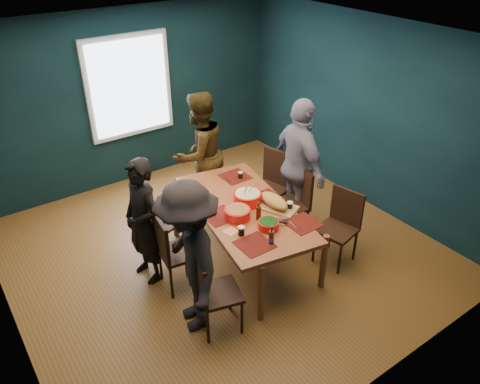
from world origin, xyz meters
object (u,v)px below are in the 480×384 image
at_px(chair_right_near, 341,221).
at_px(cutting_board, 274,202).
at_px(dining_table, 244,212).
at_px(chair_right_far, 273,181).
at_px(chair_left_far, 159,220).
at_px(chair_left_near, 210,288).
at_px(chair_left_mid, 171,247).
at_px(chair_right_mid, 295,198).
at_px(bowl_herbs, 268,224).
at_px(person_near_left, 190,259).
at_px(person_far_left, 143,222).
at_px(person_back, 199,154).
at_px(bowl_salad, 237,213).
at_px(person_right, 299,167).
at_px(bowl_dumpling, 248,197).

bearing_deg(chair_right_near, cutting_board, 134.31).
bearing_deg(dining_table, chair_right_far, 41.69).
xyz_separation_m(chair_left_far, chair_left_near, (-0.17, -1.48, 0.06)).
relative_size(chair_left_mid, cutting_board, 1.37).
relative_size(chair_right_mid, bowl_herbs, 4.22).
height_order(chair_left_mid, chair_right_far, chair_right_far).
distance_m(chair_right_far, chair_right_near, 1.22).
relative_size(chair_left_mid, person_near_left, 0.57).
bearing_deg(person_far_left, person_back, 116.85).
distance_m(dining_table, chair_left_far, 1.09).
bearing_deg(chair_left_mid, bowl_salad, -7.38).
bearing_deg(person_right, chair_left_far, 83.41).
distance_m(chair_right_mid, chair_right_near, 0.73).
bearing_deg(chair_left_near, chair_left_mid, 105.31).
bearing_deg(chair_left_mid, person_back, 55.90).
distance_m(chair_right_mid, person_far_left, 2.04).
bearing_deg(bowl_herbs, chair_right_far, 49.11).
bearing_deg(person_near_left, chair_left_near, 43.80).
xyz_separation_m(chair_right_near, bowl_dumpling, (-0.91, 0.71, 0.31)).
xyz_separation_m(chair_left_near, person_far_left, (-0.17, 1.15, 0.23)).
bearing_deg(chair_left_far, chair_right_mid, -39.15).
xyz_separation_m(person_near_left, bowl_herbs, (1.03, 0.03, -0.02)).
height_order(chair_left_mid, bowl_herbs, chair_left_mid).
bearing_deg(chair_left_mid, chair_right_mid, 7.80).
distance_m(person_near_left, bowl_dumpling, 1.30).
bearing_deg(chair_right_near, chair_left_far, 128.71).
bearing_deg(person_near_left, bowl_salad, 130.41).
relative_size(chair_left_near, chair_right_mid, 0.96).
relative_size(chair_left_near, person_far_left, 0.61).
distance_m(dining_table, person_near_left, 1.21).
bearing_deg(cutting_board, person_back, 69.04).
height_order(chair_right_far, person_near_left, person_near_left).
relative_size(chair_right_near, person_right, 0.51).
relative_size(chair_right_near, person_near_left, 0.56).
bearing_deg(person_far_left, chair_right_near, 54.70).
height_order(chair_right_near, bowl_dumpling, bowl_dumpling).
xyz_separation_m(chair_right_mid, person_right, (0.16, 0.14, 0.36)).
distance_m(person_back, cutting_board, 1.56).
bearing_deg(bowl_salad, chair_right_far, 32.70).
bearing_deg(bowl_salad, chair_right_near, -23.16).
bearing_deg(dining_table, person_far_left, 170.46).
xyz_separation_m(dining_table, chair_left_near, (-0.95, -0.75, -0.16)).
relative_size(chair_left_far, person_far_left, 0.53).
distance_m(bowl_salad, bowl_dumpling, 0.35).
bearing_deg(chair_right_mid, bowl_dumpling, -167.05).
distance_m(chair_left_near, chair_right_near, 1.96).
xyz_separation_m(chair_right_far, bowl_herbs, (-0.93, -1.07, 0.24)).
bearing_deg(cutting_board, dining_table, 119.29).
xyz_separation_m(chair_left_far, cutting_board, (1.08, -0.95, 0.37)).
bearing_deg(bowl_herbs, person_back, 82.93).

